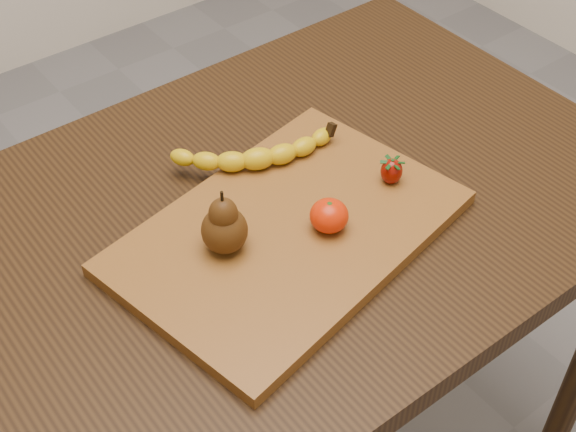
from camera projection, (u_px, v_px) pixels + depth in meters
table at (293, 244)px, 1.20m from camera, size 1.00×0.70×0.76m
cutting_board at (288, 232)px, 1.07m from camera, size 0.50×0.38×0.02m
banana at (258, 159)px, 1.14m from camera, size 0.21×0.13×0.03m
pear at (224, 221)px, 1.00m from camera, size 0.08×0.08×0.09m
mandarin at (329, 216)px, 1.04m from camera, size 0.06×0.06×0.04m
strawberry at (392, 170)px, 1.11m from camera, size 0.04×0.04×0.04m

